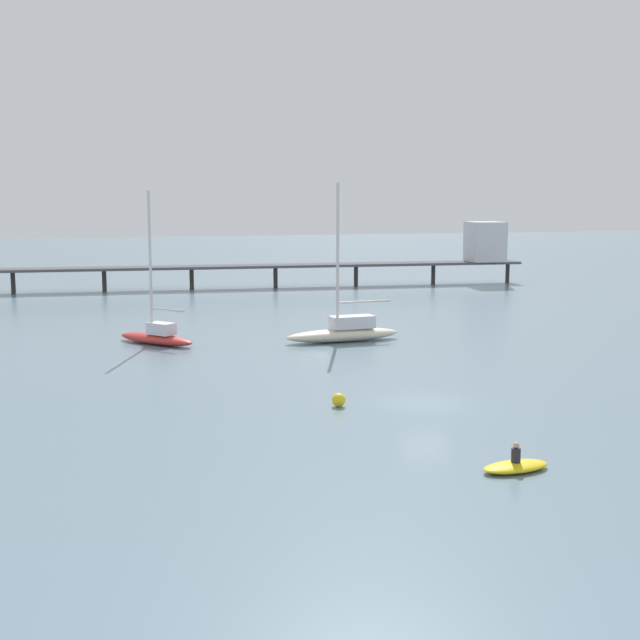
# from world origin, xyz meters

# --- Properties ---
(ground_plane) EXTENTS (400.00, 400.00, 0.00)m
(ground_plane) POSITION_xyz_m (0.00, 0.00, 0.00)
(ground_plane) COLOR slate
(pier) EXTENTS (70.98, 8.17, 7.61)m
(pier) POSITION_xyz_m (15.95, 56.71, 3.86)
(pier) COLOR #4C4C51
(pier) RESTS_ON ground_plane
(sailboat_red) EXTENTS (5.75, 6.32, 11.00)m
(sailboat_red) POSITION_xyz_m (-11.86, 21.57, 0.75)
(sailboat_red) COLOR red
(sailboat_red) RESTS_ON ground_plane
(sailboat_cream) EXTENTS (8.92, 2.66, 11.55)m
(sailboat_cream) POSITION_xyz_m (1.59, 19.12, 0.82)
(sailboat_cream) COLOR beige
(sailboat_cream) RESTS_ON ground_plane
(dinghy_yellow) EXTENTS (2.96, 1.61, 1.14)m
(dinghy_yellow) POSITION_xyz_m (-0.87, -10.97, 0.21)
(dinghy_yellow) COLOR yellow
(dinghy_yellow) RESTS_ON ground_plane
(mooring_buoy_mid) EXTENTS (0.70, 0.70, 0.70)m
(mooring_buoy_mid) POSITION_xyz_m (-4.52, 0.51, 0.35)
(mooring_buoy_mid) COLOR yellow
(mooring_buoy_mid) RESTS_ON ground_plane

